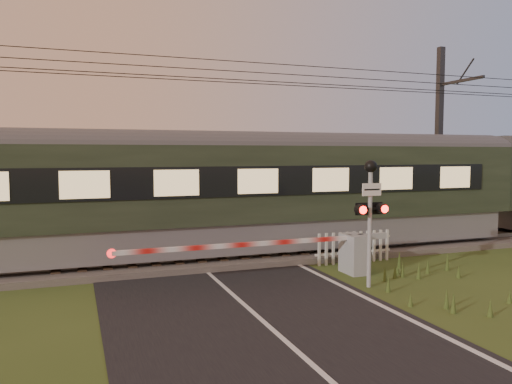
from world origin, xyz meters
name	(u,v)px	position (x,y,z in m)	size (l,w,h in m)	color
ground	(275,333)	(0.00, 0.00, 0.00)	(160.00, 160.00, 0.00)	#364A1C
road	(280,336)	(0.02, -0.23, 0.01)	(6.00, 140.00, 0.03)	black
track_bed	(194,259)	(0.00, 6.50, 0.07)	(140.00, 3.40, 0.39)	#47423D
overhead_wires	(192,71)	(0.00, 6.50, 5.72)	(120.00, 0.62, 0.62)	black
train	(492,184)	(11.64, 6.50, 2.11)	(39.22, 2.70, 3.65)	slate
boom_gate	(341,252)	(3.38, 3.48, 0.61)	(7.50, 0.83, 1.10)	gray
crossing_signal	(370,200)	(3.37, 2.11, 2.15)	(0.80, 0.34, 3.12)	gray
picket_fence	(354,247)	(4.46, 4.60, 0.48)	(2.57, 0.08, 0.96)	silver
catenary_mast	(440,137)	(11.02, 8.73, 3.98)	(0.24, 2.47, 7.67)	#2D2D30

